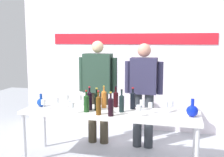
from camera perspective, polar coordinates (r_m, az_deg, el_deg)
The scene contains 26 objects.
back_wall at distance 5.23m, azimuth 4.00°, elevation 5.78°, with size 4.39×0.11×3.00m.
display_table at distance 3.81m, azimuth -0.57°, elevation -7.61°, with size 2.43×0.67×0.73m.
decanter_blue_left at distance 4.18m, azimuth -14.47°, elevation -4.76°, with size 0.12×0.12×0.19m.
decanter_blue_right at distance 3.67m, azimuth 16.29°, elevation -6.40°, with size 0.15×0.15×0.23m.
presenter_left at distance 4.48m, azimuth -2.94°, elevation -1.35°, with size 0.64×0.22×1.69m.
presenter_right at distance 4.33m, azimuth 6.55°, elevation -2.15°, with size 0.60×0.22×1.65m.
wine_bottle_0 at distance 3.91m, azimuth 4.32°, elevation -4.39°, with size 0.07×0.07×0.31m.
wine_bottle_1 at distance 3.83m, azimuth -3.19°, elevation -4.60°, with size 0.07×0.07×0.32m.
wine_bottle_2 at distance 3.97m, azimuth -1.69°, elevation -4.14°, with size 0.07×0.07×0.32m.
wine_bottle_3 at distance 3.60m, azimuth -2.82°, elevation -5.42°, with size 0.07×0.07×0.32m.
wine_bottle_4 at distance 3.76m, azimuth -5.33°, elevation -4.98°, with size 0.08×0.08×0.30m.
wine_bottle_5 at distance 3.54m, azimuth -0.27°, elevation -5.69°, with size 0.07×0.07×0.32m.
wine_bottle_6 at distance 3.74m, azimuth 2.00°, elevation -5.01°, with size 0.07×0.07×0.31m.
wine_bottle_7 at distance 3.86m, azimuth -4.68°, elevation -4.47°, with size 0.07×0.07×0.33m.
wine_bottle_8 at distance 4.03m, azimuth 0.78°, elevation -4.12°, with size 0.07×0.07×0.31m.
wine_glass_left_0 at distance 3.98m, azimuth -14.02°, elevation -4.81°, with size 0.06×0.06×0.14m.
wine_glass_left_1 at distance 4.03m, azimuth -11.36°, elevation -4.53°, with size 0.06×0.06×0.15m.
wine_glass_left_2 at distance 4.25m, azimuth -9.35°, elevation -3.86°, with size 0.07×0.07×0.15m.
wine_glass_left_3 at distance 3.71m, azimuth -8.26°, elevation -5.50°, with size 0.06×0.06×0.16m.
wine_glass_left_4 at distance 3.91m, azimuth -8.86°, elevation -5.05°, with size 0.06×0.06×0.14m.
wine_glass_left_5 at distance 4.21m, azimuth -6.68°, elevation -3.99°, with size 0.06×0.06×0.15m.
wine_glass_right_0 at distance 3.69m, azimuth 7.95°, elevation -5.56°, with size 0.06×0.06×0.15m.
wine_glass_right_1 at distance 3.86m, azimuth 12.12°, elevation -5.10°, with size 0.07×0.07×0.15m.
wine_glass_right_2 at distance 3.75m, azimuth 11.14°, elevation -5.34°, with size 0.06×0.06×0.16m.
wine_glass_right_3 at distance 3.54m, azimuth 5.58°, elevation -6.18°, with size 0.07×0.07×0.15m.
wine_glass_right_4 at distance 3.86m, azimuth 6.27°, elevation -5.01°, with size 0.07×0.07×0.14m.
Camera 1 is at (0.96, -3.54, 1.71)m, focal length 44.12 mm.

